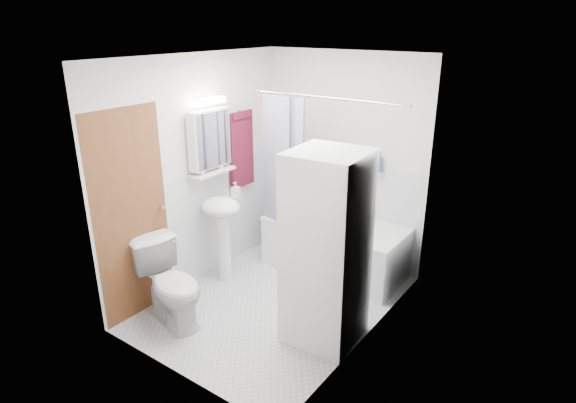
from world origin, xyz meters
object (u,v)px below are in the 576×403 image
Objects in this scene: bathtub at (335,244)px; sink at (222,220)px; washer_dryer at (326,249)px; toilet at (171,285)px.

bathtub is 1.30m from sink.
sink is at bearing -136.32° from bathtub.
bathtub is 1.33m from washer_dryer.
sink is at bearing 166.54° from washer_dryer.
washer_dryer is (0.53, -1.10, 0.54)m from bathtub.
sink is 0.60× the size of washer_dryer.
bathtub is 1.88m from toilet.
sink is 1.33× the size of toilet.
sink is at bearing 22.44° from toilet.
toilet is (0.15, -0.87, -0.32)m from sink.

